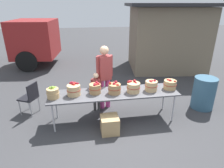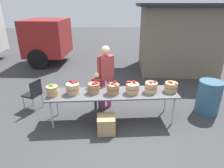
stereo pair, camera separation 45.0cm
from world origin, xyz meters
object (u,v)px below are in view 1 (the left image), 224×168
apple_basket_red_5 (170,84)px  market_table (114,94)px  apple_basket_red_0 (74,90)px  produce_crate (110,125)px  apple_basket_red_2 (114,88)px  child_customer (96,89)px  trash_barrel (204,93)px  apple_basket_red_1 (95,88)px  apple_basket_red_3 (133,87)px  folding_chair (30,96)px  apple_basket_red_4 (151,85)px  vendor_adult (105,73)px  apple_basket_green_0 (53,93)px

apple_basket_red_5 → market_table: bearing=-179.9°
apple_basket_red_0 → produce_crate: size_ratio=0.82×
apple_basket_red_2 → child_customer: child_customer is taller
apple_basket_red_0 → trash_barrel: size_ratio=0.37×
apple_basket_red_1 → apple_basket_red_5: 1.86m
apple_basket_red_1 → apple_basket_red_3: size_ratio=0.89×
folding_chair → produce_crate: (1.92, -1.16, -0.31)m
market_table → apple_basket_red_4: apple_basket_red_4 is taller
apple_basket_red_1 → child_customer: size_ratio=0.27×
market_table → apple_basket_red_4: (0.92, -0.02, 0.17)m
apple_basket_red_4 → folding_chair: 3.12m
apple_basket_red_4 → child_customer: size_ratio=0.29×
market_table → apple_basket_red_3: bearing=-4.7°
child_customer → produce_crate: child_customer is taller
apple_basket_red_0 → vendor_adult: vendor_adult is taller
apple_basket_red_1 → trash_barrel: apple_basket_red_1 is taller
apple_basket_red_1 → trash_barrel: 3.04m
apple_basket_red_3 → folding_chair: 2.69m
vendor_adult → produce_crate: (-0.04, -1.16, -0.83)m
vendor_adult → folding_chair: size_ratio=2.04×
apple_basket_green_0 → apple_basket_red_5: apple_basket_green_0 is taller
apple_basket_red_5 → child_customer: size_ratio=0.30×
apple_basket_red_3 → folding_chair: apple_basket_red_3 is taller
apple_basket_green_0 → apple_basket_red_4: size_ratio=0.93×
market_table → apple_basket_red_2: bearing=-82.4°
market_table → apple_basket_red_3: 0.49m
produce_crate → apple_basket_red_3: bearing=36.0°
apple_basket_red_1 → apple_basket_red_3: 0.91m
market_table → folding_chair: size_ratio=3.60×
apple_basket_red_0 → market_table: bearing=-1.5°
apple_basket_red_0 → vendor_adult: size_ratio=0.19×
apple_basket_red_5 → apple_basket_red_4: bearing=-176.8°
apple_basket_green_0 → folding_chair: bearing=134.7°
apple_basket_red_0 → folding_chair: apple_basket_red_0 is taller
apple_basket_red_1 → child_customer: (0.06, 0.50, -0.24)m
apple_basket_red_2 → folding_chair: size_ratio=0.36×
apple_basket_red_2 → apple_basket_red_5: apple_basket_red_2 is taller
folding_chair → apple_basket_red_4: bearing=103.0°
apple_basket_red_2 → trash_barrel: size_ratio=0.35×
apple_basket_red_4 → apple_basket_red_5: bearing=3.2°
apple_basket_green_0 → vendor_adult: 1.46m
apple_basket_red_0 → apple_basket_red_4: size_ratio=1.04×
trash_barrel → market_table: bearing=-175.3°
apple_basket_red_0 → child_customer: 0.80m
produce_crate → market_table: bearing=70.1°
apple_basket_red_0 → folding_chair: bearing=151.7°
apple_basket_red_2 → apple_basket_red_4: size_ratio=1.00×
apple_basket_green_0 → produce_crate: size_ratio=0.73×
apple_basket_green_0 → apple_basket_red_2: 1.42m
apple_basket_red_2 → apple_basket_red_4: (0.91, 0.01, 0.00)m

